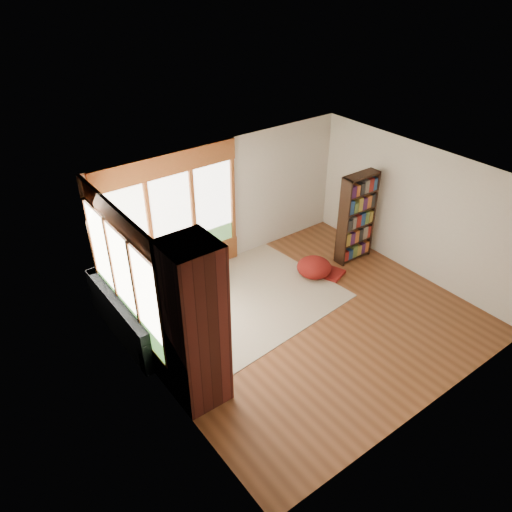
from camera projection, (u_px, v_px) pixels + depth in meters
floor at (307, 320)px, 8.83m from camera, size 5.50×5.50×0.00m
ceiling at (316, 184)px, 7.44m from camera, size 5.50×5.50×0.00m
wall_back at (226, 203)px, 9.83m from camera, size 5.50×0.04×2.60m
wall_front at (441, 341)px, 6.44m from camera, size 5.50×0.04×2.60m
wall_left at (160, 323)px, 6.74m from camera, size 0.04×5.00×2.60m
wall_right at (418, 211)px, 9.53m from camera, size 0.04×5.00×2.60m
windows_back at (172, 219)px, 9.17m from camera, size 2.82×0.10×1.90m
windows_left at (124, 279)px, 7.54m from camera, size 0.10×2.62×1.90m
roller_blind at (100, 233)px, 7.91m from camera, size 0.03×0.72×0.90m
brick_chimney at (195, 326)px, 6.68m from camera, size 0.70×0.70×2.60m
sectional_sofa at (161, 299)px, 8.83m from camera, size 2.20×2.20×0.80m
area_rug at (236, 301)px, 9.26m from camera, size 3.89×3.11×0.01m
bookshelf at (357, 218)px, 10.06m from camera, size 0.81×0.27×1.89m
pouf at (314, 267)px, 9.90m from camera, size 0.90×0.90×0.37m
dog_tan at (166, 269)px, 8.79m from camera, size 0.91×0.98×0.48m
dog_brindle at (182, 295)px, 8.18m from camera, size 0.54×0.82×0.43m
throw_pillows at (156, 272)px, 8.68m from camera, size 1.98×1.68×0.45m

